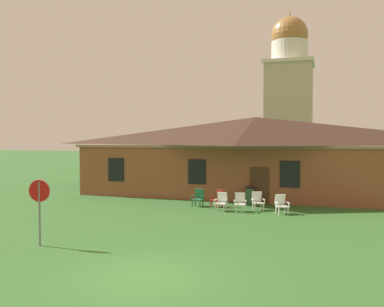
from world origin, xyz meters
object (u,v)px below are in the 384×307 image
at_px(stop_sign, 39,199).
at_px(lawn_chair_far_side, 281,204).
at_px(lawn_chair_near_door, 218,198).
at_px(trash_bin, 250,195).
at_px(lawn_chair_by_porch, 198,197).
at_px(lawn_chair_middle, 240,202).
at_px(lawn_chair_left_end, 221,201).
at_px(lawn_chair_right_end, 258,201).

relative_size(stop_sign, lawn_chair_far_side, 2.44).
xyz_separation_m(lawn_chair_near_door, trash_bin, (1.50, 1.46, -0.00)).
distance_m(lawn_chair_by_porch, lawn_chair_near_door, 1.11).
relative_size(lawn_chair_middle, trash_bin, 0.98).
bearing_deg(lawn_chair_middle, lawn_chair_by_porch, 160.13).
height_order(lawn_chair_near_door, lawn_chair_far_side, same).
bearing_deg(lawn_chair_middle, lawn_chair_left_end, -175.40).
bearing_deg(lawn_chair_left_end, lawn_chair_right_end, 24.87).
xyz_separation_m(lawn_chair_by_porch, lawn_chair_near_door, (1.09, 0.19, 0.00)).
distance_m(lawn_chair_middle, lawn_chair_far_side, 2.08).
height_order(lawn_chair_near_door, lawn_chair_middle, same).
height_order(lawn_chair_left_end, lawn_chair_right_end, same).
bearing_deg(lawn_chair_far_side, lawn_chair_left_end, -178.26).
bearing_deg(lawn_chair_middle, lawn_chair_far_side, 0.40).
bearing_deg(lawn_chair_right_end, lawn_chair_middle, -136.87).
xyz_separation_m(stop_sign, lawn_chair_far_side, (7.43, 8.85, -1.16)).
relative_size(stop_sign, lawn_chair_middle, 2.44).
distance_m(lawn_chair_near_door, lawn_chair_left_end, 1.28).
xyz_separation_m(stop_sign, trash_bin, (5.40, 11.40, -1.16)).
height_order(lawn_chair_middle, trash_bin, trash_bin).
bearing_deg(lawn_chair_left_end, trash_bin, 68.85).
distance_m(lawn_chair_far_side, trash_bin, 3.26).
height_order(stop_sign, lawn_chair_left_end, stop_sign).
relative_size(lawn_chair_by_porch, lawn_chair_near_door, 1.00).
xyz_separation_m(lawn_chair_left_end, trash_bin, (1.02, 2.65, -0.00)).
bearing_deg(lawn_chair_right_end, lawn_chair_by_porch, 176.87).
bearing_deg(lawn_chair_right_end, trash_bin, 111.67).
xyz_separation_m(stop_sign, lawn_chair_near_door, (3.90, 9.94, -1.16)).
distance_m(stop_sign, lawn_chair_near_door, 10.74).
relative_size(lawn_chair_by_porch, trash_bin, 0.98).
bearing_deg(lawn_chair_near_door, lawn_chair_left_end, -68.25).
xyz_separation_m(lawn_chair_by_porch, trash_bin, (2.59, 1.65, -0.00)).
relative_size(stop_sign, lawn_chair_near_door, 2.44).
relative_size(lawn_chair_by_porch, lawn_chair_far_side, 1.00).
relative_size(lawn_chair_middle, lawn_chair_right_end, 1.00).
xyz_separation_m(stop_sign, lawn_chair_middle, (5.34, 8.83, -1.16)).
distance_m(lawn_chair_near_door, lawn_chair_far_side, 3.69).
bearing_deg(lawn_chair_far_side, lawn_chair_middle, -179.60).
height_order(lawn_chair_left_end, lawn_chair_middle, same).
distance_m(stop_sign, lawn_chair_right_end, 11.42).
relative_size(lawn_chair_by_porch, lawn_chair_left_end, 1.00).
xyz_separation_m(lawn_chair_by_porch, lawn_chair_far_side, (4.62, -0.90, 0.00)).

